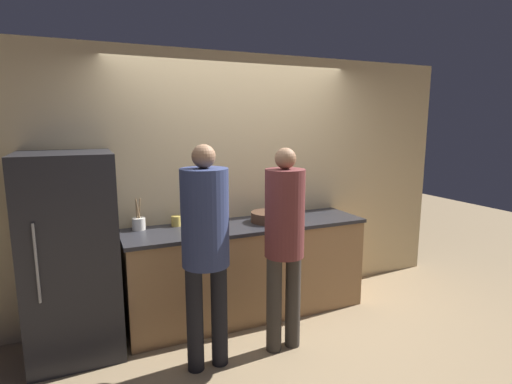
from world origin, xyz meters
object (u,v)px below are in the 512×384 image
at_px(person_center, 284,234).
at_px(bottle_dark, 299,209).
at_px(person_left, 205,238).
at_px(utensil_crock, 139,223).
at_px(refrigerator, 71,255).
at_px(cup_red, 219,220).
at_px(bottle_amber, 297,215).
at_px(fruit_bowl, 269,217).
at_px(cup_yellow, 176,221).

xyz_separation_m(person_center, bottle_dark, (0.60, 0.81, -0.00)).
distance_m(person_left, bottle_dark, 1.51).
relative_size(person_left, bottle_dark, 9.77).
bearing_deg(utensil_crock, refrigerator, -156.88).
bearing_deg(person_left, cup_red, 65.28).
relative_size(bottle_dark, bottle_amber, 0.99).
bearing_deg(person_left, bottle_amber, 27.12).
bearing_deg(person_left, refrigerator, 144.87).
bearing_deg(refrigerator, utensil_crock, 23.12).
bearing_deg(person_left, utensil_crock, 112.07).
xyz_separation_m(bottle_dark, bottle_amber, (-0.17, -0.25, 0.00)).
bearing_deg(cup_red, bottle_amber, -18.75).
relative_size(person_center, utensil_crock, 5.78).
bearing_deg(refrigerator, bottle_dark, 3.87).
xyz_separation_m(bottle_amber, cup_red, (-0.73, 0.25, -0.03)).
bearing_deg(fruit_bowl, person_center, -105.34).
xyz_separation_m(utensil_crock, bottle_amber, (1.48, -0.34, 0.01)).
height_order(bottle_amber, cup_red, bottle_amber).
relative_size(person_center, bottle_dark, 9.54).
height_order(person_left, person_center, person_left).
distance_m(utensil_crock, bottle_amber, 1.52).
bearing_deg(cup_red, bottle_dark, -0.22).
relative_size(refrigerator, utensil_crock, 5.67).
height_order(person_center, utensil_crock, person_center).
distance_m(refrigerator, bottle_amber, 2.06).
bearing_deg(cup_red, cup_yellow, 168.20).
bearing_deg(refrigerator, person_left, -35.13).
relative_size(person_left, bottle_amber, 9.70).
relative_size(refrigerator, bottle_amber, 9.28).
bearing_deg(bottle_amber, cup_red, 161.25).
bearing_deg(cup_yellow, bottle_amber, -16.35).
height_order(fruit_bowl, cup_yellow, fruit_bowl).
bearing_deg(bottle_dark, cup_yellow, 176.17).
height_order(refrigerator, bottle_amber, refrigerator).
bearing_deg(bottle_amber, refrigerator, 177.34).
xyz_separation_m(utensil_crock, cup_red, (0.74, -0.09, -0.02)).
bearing_deg(bottle_dark, bottle_amber, -124.07).
bearing_deg(utensil_crock, cup_red, -7.03).
bearing_deg(bottle_amber, bottle_dark, 55.93).
bearing_deg(bottle_dark, refrigerator, -176.13).
relative_size(fruit_bowl, cup_yellow, 3.63).
xyz_separation_m(person_left, cup_red, (0.38, 0.82, -0.08)).
bearing_deg(utensil_crock, person_left, -67.93).
distance_m(fruit_bowl, bottle_amber, 0.28).
bearing_deg(utensil_crock, cup_yellow, -1.37).
bearing_deg(person_left, bottle_dark, 32.54).
bearing_deg(fruit_bowl, refrigerator, -179.03).
height_order(person_left, bottle_dark, person_left).
bearing_deg(bottle_dark, cup_red, 179.78).
bearing_deg(person_center, cup_yellow, 127.61).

